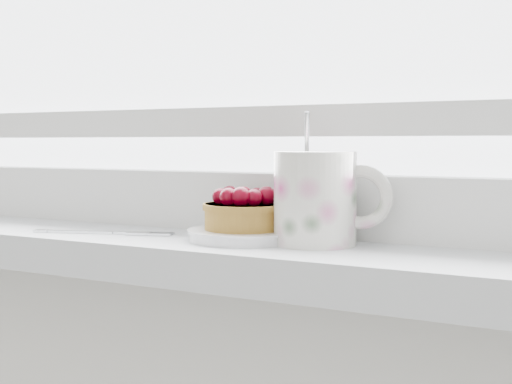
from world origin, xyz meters
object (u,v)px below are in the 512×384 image
Objects in this scene: raspberry_tart at (244,210)px; floral_mug at (318,196)px; fork at (102,232)px; saucer at (244,235)px.

raspberry_tart is 0.09m from floral_mug.
fork is at bearing -169.61° from raspberry_tart.
floral_mug is at bearing 5.39° from raspberry_tart.
floral_mug reaches higher than saucer.
floral_mug is (0.08, 0.01, 0.04)m from saucer.
raspberry_tart is 0.65× the size of floral_mug.
saucer is at bearing -174.79° from floral_mug.
fork is (-0.17, -0.03, -0.00)m from saucer.
raspberry_tart is at bearing -46.48° from saucer.
fork is at bearing -171.22° from floral_mug.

